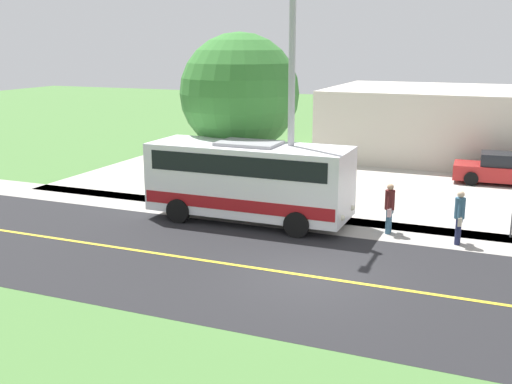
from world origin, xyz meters
TOP-DOWN VIEW (x-y plane):
  - ground_plane at (0.00, 0.00)m, footprint 120.00×120.00m
  - road_surface at (0.00, 0.00)m, footprint 8.00×100.00m
  - sidewalk at (-5.20, 0.00)m, footprint 2.40×100.00m
  - parking_lot_surface at (-12.40, 3.00)m, footprint 14.00×36.00m
  - road_centre_line at (0.00, 0.00)m, footprint 0.16×100.00m
  - shuttle_bus_front at (-4.56, -3.84)m, footprint 2.76×7.56m
  - pedestrian_with_bags at (-4.68, 3.61)m, footprint 0.72×0.34m
  - pedestrian_waiting at (-4.99, 1.27)m, footprint 0.72×0.34m
  - street_light_pole at (-4.89, -2.39)m, footprint 1.97×0.24m
  - parked_car_near at (-14.82, 4.76)m, footprint 2.17×4.48m
  - tree_curbside at (-7.40, -5.48)m, footprint 4.88×4.88m
  - commercial_building at (-21.40, 4.34)m, footprint 10.00×19.00m

SIDE VIEW (x-z plane):
  - ground_plane at x=0.00m, z-range 0.00..0.00m
  - sidewalk at x=-5.20m, z-range 0.00..0.01m
  - parking_lot_surface at x=-12.40m, z-range 0.00..0.01m
  - road_surface at x=0.00m, z-range 0.00..0.01m
  - road_centre_line at x=0.00m, z-range 0.01..0.01m
  - parked_car_near at x=-14.82m, z-range -0.04..1.41m
  - pedestrian_waiting at x=-4.99m, z-range 0.07..1.84m
  - pedestrian_with_bags at x=-4.68m, z-range 0.07..1.88m
  - shuttle_bus_front at x=-4.56m, z-range 0.15..3.13m
  - commercial_building at x=-21.40m, z-range 0.00..3.91m
  - tree_curbside at x=-7.40m, z-range 1.01..7.92m
  - street_light_pole at x=-4.89m, z-range 0.41..9.20m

